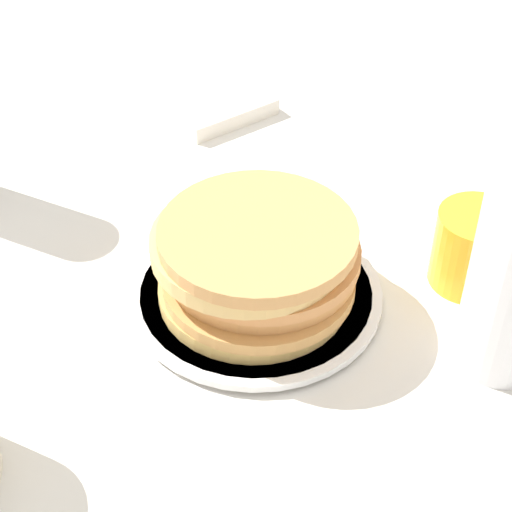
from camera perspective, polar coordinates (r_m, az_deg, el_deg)
The scene contains 5 objects.
ground_plane at distance 0.81m, azimuth -1.53°, elevation -2.51°, with size 4.00×4.00×0.00m, color silver.
plate at distance 0.80m, azimuth -0.00°, elevation -2.56°, with size 0.23×0.23×0.01m.
pancake_stack at distance 0.76m, azimuth 0.05°, elevation -0.27°, with size 0.19×0.19×0.08m.
juice_glass at distance 0.82m, azimuth 14.29°, elevation 0.49°, with size 0.08×0.08×0.08m.
napkin at distance 1.07m, azimuth -2.73°, elevation 10.11°, with size 0.15×0.14×0.02m.
Camera 1 is at (0.46, 0.36, 0.55)m, focal length 60.00 mm.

